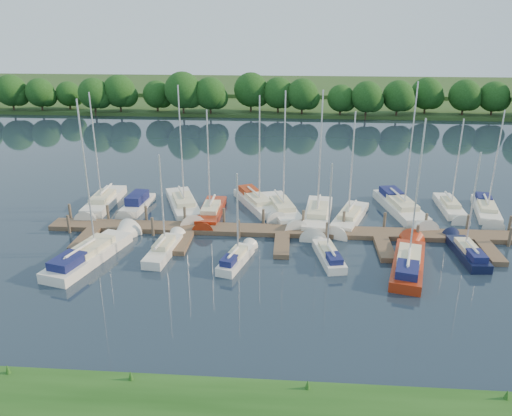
# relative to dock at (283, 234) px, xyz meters

# --- Properties ---
(ground) EXTENTS (260.00, 260.00, 0.00)m
(ground) POSITION_rel_dock_xyz_m (0.00, -7.31, -0.20)
(ground) COLOR #17242F
(ground) RESTS_ON ground
(dock) EXTENTS (40.00, 6.00, 0.40)m
(dock) POSITION_rel_dock_xyz_m (0.00, 0.00, 0.00)
(dock) COLOR brown
(dock) RESTS_ON ground
(mooring_pilings) EXTENTS (38.24, 2.84, 2.00)m
(mooring_pilings) POSITION_rel_dock_xyz_m (0.00, 1.13, 0.40)
(mooring_pilings) COLOR #473D33
(mooring_pilings) RESTS_ON ground
(far_shore) EXTENTS (180.00, 30.00, 0.60)m
(far_shore) POSITION_rel_dock_xyz_m (0.00, 67.69, 0.10)
(far_shore) COLOR #22451A
(far_shore) RESTS_ON ground
(distant_hill) EXTENTS (220.00, 40.00, 1.40)m
(distant_hill) POSITION_rel_dock_xyz_m (0.00, 92.69, 0.50)
(distant_hill) COLOR #354E22
(distant_hill) RESTS_ON ground
(treeline) EXTENTS (148.12, 9.30, 8.13)m
(treeline) POSITION_rel_dock_xyz_m (-0.19, 54.54, 3.89)
(treeline) COLOR #38281C
(treeline) RESTS_ON ground
(sailboat_n_0) EXTENTS (2.22, 8.84, 11.35)m
(sailboat_n_0) POSITION_rel_dock_xyz_m (-17.47, 5.83, 0.08)
(sailboat_n_0) COLOR white
(sailboat_n_0) RESTS_ON ground
(motorboat) EXTENTS (2.13, 6.09, 1.86)m
(motorboat) POSITION_rel_dock_xyz_m (-13.96, 5.33, 0.17)
(motorboat) COLOR white
(motorboat) RESTS_ON ground
(sailboat_n_2) EXTENTS (4.98, 9.45, 12.06)m
(sailboat_n_2) POSITION_rel_dock_xyz_m (-9.49, 5.58, 0.08)
(sailboat_n_2) COLOR white
(sailboat_n_2) RESTS_ON ground
(sailboat_n_3) EXTENTS (1.93, 7.95, 10.20)m
(sailboat_n_3) POSITION_rel_dock_xyz_m (-6.67, 3.93, 0.07)
(sailboat_n_3) COLOR maroon
(sailboat_n_3) RESTS_ON ground
(sailboat_n_4) EXTENTS (5.20, 8.48, 11.09)m
(sailboat_n_4) POSITION_rel_dock_xyz_m (-2.56, 6.73, 0.12)
(sailboat_n_4) COLOR white
(sailboat_n_4) RESTS_ON ground
(sailboat_n_5) EXTENTS (4.29, 9.27, 11.74)m
(sailboat_n_5) POSITION_rel_dock_xyz_m (-0.14, 5.10, 0.08)
(sailboat_n_5) COLOR white
(sailboat_n_5) RESTS_ON ground
(sailboat_n_6) EXTENTS (3.11, 9.52, 12.04)m
(sailboat_n_6) POSITION_rel_dock_xyz_m (3.03, 3.70, 0.08)
(sailboat_n_6) COLOR white
(sailboat_n_6) RESTS_ON ground
(sailboat_n_7) EXTENTS (4.10, 8.04, 10.27)m
(sailboat_n_7) POSITION_rel_dock_xyz_m (5.79, 3.55, 0.07)
(sailboat_n_7) COLOR white
(sailboat_n_7) RESTS_ON ground
(sailboat_n_8) EXTENTS (3.96, 9.95, 12.50)m
(sailboat_n_8) POSITION_rel_dock_xyz_m (10.97, 6.34, 0.14)
(sailboat_n_8) COLOR white
(sailboat_n_8) RESTS_ON ground
(sailboat_n_9) EXTENTS (1.81, 7.09, 9.12)m
(sailboat_n_9) POSITION_rel_dock_xyz_m (15.60, 7.08, 0.07)
(sailboat_n_9) COLOR white
(sailboat_n_9) RESTS_ON ground
(sailboat_n_10) EXTENTS (3.16, 8.01, 10.03)m
(sailboat_n_10) POSITION_rel_dock_xyz_m (18.74, 6.56, 0.11)
(sailboat_n_10) COLOR white
(sailboat_n_10) RESTS_ON ground
(sailboat_s_0) EXTENTS (4.36, 9.77, 12.34)m
(sailboat_s_0) POSITION_rel_dock_xyz_m (-14.23, -5.22, 0.14)
(sailboat_s_0) COLOR white
(sailboat_s_0) RESTS_ON ground
(sailboat_s_1) EXTENTS (2.00, 6.24, 8.19)m
(sailboat_s_1) POSITION_rel_dock_xyz_m (-9.01, -3.94, 0.08)
(sailboat_s_1) COLOR white
(sailboat_s_1) RESTS_ON ground
(sailboat_s_2) EXTENTS (2.48, 5.46, 7.20)m
(sailboat_s_2) POSITION_rel_dock_xyz_m (-3.29, -5.15, 0.12)
(sailboat_s_2) COLOR white
(sailboat_s_2) RESTS_ON ground
(sailboat_s_3) EXTENTS (2.36, 6.00, 7.70)m
(sailboat_s_3) POSITION_rel_dock_xyz_m (3.54, -3.94, 0.11)
(sailboat_s_3) COLOR white
(sailboat_s_3) RESTS_ON ground
(sailboat_s_4) EXTENTS (3.94, 8.88, 11.29)m
(sailboat_s_4) POSITION_rel_dock_xyz_m (9.24, -4.96, 0.13)
(sailboat_s_4) COLOR maroon
(sailboat_s_4) RESTS_ON ground
(sailboat_s_5) EXTENTS (1.85, 6.52, 8.43)m
(sailboat_s_5) POSITION_rel_dock_xyz_m (14.08, -2.70, 0.12)
(sailboat_s_5) COLOR black
(sailboat_s_5) RESTS_ON ground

